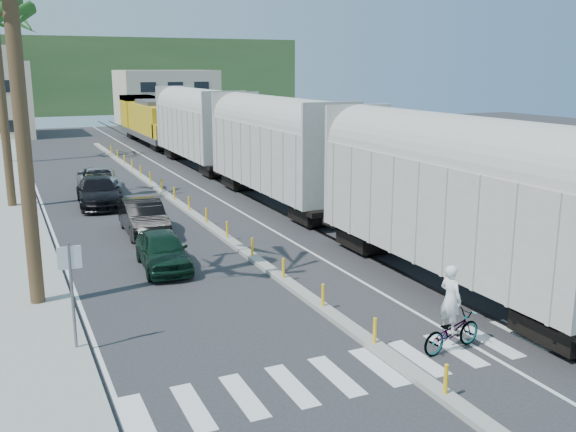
# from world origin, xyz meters

# --- Properties ---
(ground) EXTENTS (140.00, 140.00, 0.00)m
(ground) POSITION_xyz_m (0.00, 0.00, 0.00)
(ground) COLOR #28282B
(ground) RESTS_ON ground
(sidewalk) EXTENTS (3.00, 90.00, 0.15)m
(sidewalk) POSITION_xyz_m (-8.50, 25.00, 0.07)
(sidewalk) COLOR gray
(sidewalk) RESTS_ON ground
(rails) EXTENTS (1.56, 100.00, 0.06)m
(rails) POSITION_xyz_m (5.00, 28.00, 0.03)
(rails) COLOR black
(rails) RESTS_ON ground
(median) EXTENTS (0.45, 60.00, 0.85)m
(median) POSITION_xyz_m (0.00, 19.96, 0.09)
(median) COLOR gray
(median) RESTS_ON ground
(crosswalk) EXTENTS (14.00, 2.20, 0.01)m
(crosswalk) POSITION_xyz_m (0.00, -2.00, 0.01)
(crosswalk) COLOR silver
(crosswalk) RESTS_ON ground
(lane_markings) EXTENTS (9.42, 90.00, 0.01)m
(lane_markings) POSITION_xyz_m (-2.15, 25.00, 0.00)
(lane_markings) COLOR silver
(lane_markings) RESTS_ON ground
(freight_train) EXTENTS (3.00, 60.94, 5.85)m
(freight_train) POSITION_xyz_m (5.00, 22.92, 2.91)
(freight_train) COLOR #ACA99D
(freight_train) RESTS_ON ground
(street_sign) EXTENTS (0.60, 0.08, 3.00)m
(street_sign) POSITION_xyz_m (-7.30, 2.00, 1.97)
(street_sign) COLOR slate
(street_sign) RESTS_ON ground
(buildings) EXTENTS (38.00, 27.00, 10.00)m
(buildings) POSITION_xyz_m (-6.41, 71.66, 4.36)
(buildings) COLOR #BFB398
(buildings) RESTS_ON ground
(hillside) EXTENTS (80.00, 20.00, 12.00)m
(hillside) POSITION_xyz_m (0.00, 100.00, 6.00)
(hillside) COLOR #385628
(hillside) RESTS_ON ground
(car_lead) EXTENTS (2.19, 4.36, 1.41)m
(car_lead) POSITION_xyz_m (-3.47, 8.24, 0.71)
(car_lead) COLOR black
(car_lead) RESTS_ON ground
(car_second) EXTENTS (1.91, 4.79, 1.55)m
(car_second) POSITION_xyz_m (-3.05, 13.61, 0.77)
(car_second) COLOR black
(car_second) RESTS_ON ground
(car_third) EXTENTS (2.86, 5.60, 1.54)m
(car_third) POSITION_xyz_m (-3.98, 20.68, 0.77)
(car_third) COLOR black
(car_third) RESTS_ON ground
(car_rear) EXTENTS (2.81, 5.25, 1.39)m
(car_rear) POSITION_xyz_m (-3.34, 25.18, 0.70)
(car_rear) COLOR #ABAEB0
(car_rear) RESTS_ON ground
(cyclist) EXTENTS (1.32, 2.21, 2.37)m
(cyclist) POSITION_xyz_m (1.76, -1.95, 0.75)
(cyclist) COLOR #9EA0A5
(cyclist) RESTS_ON ground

